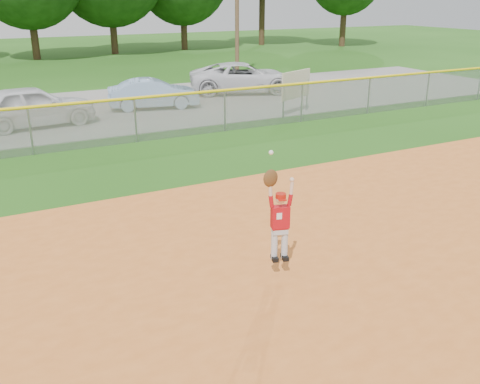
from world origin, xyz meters
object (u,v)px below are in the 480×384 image
car_blue (153,94)px  car_white_b (243,78)px  ballplayer (279,216)px  sponsor_sign (296,86)px  car_white_a (32,106)px

car_blue → car_white_b: bearing=-60.4°
ballplayer → car_white_b: bearing=64.0°
sponsor_sign → ballplayer: (-7.75, -11.34, -0.02)m
car_white_a → car_white_b: 10.84m
car_blue → ballplayer: ballplayer is taller
car_white_b → ballplayer: size_ratio=2.68×
car_white_b → sponsor_sign: bearing=-165.6°
car_blue → ballplayer: size_ratio=1.93×
car_white_a → sponsor_sign: (9.99, -2.60, 0.38)m
car_blue → car_white_b: 5.58m
car_white_a → sponsor_sign: 10.33m
car_white_a → car_blue: (5.13, 1.19, -0.14)m
car_blue → ballplayer: 15.41m
car_blue → ballplayer: bearing=-178.8°
car_white_b → sponsor_sign: (-0.45, -5.49, 0.41)m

